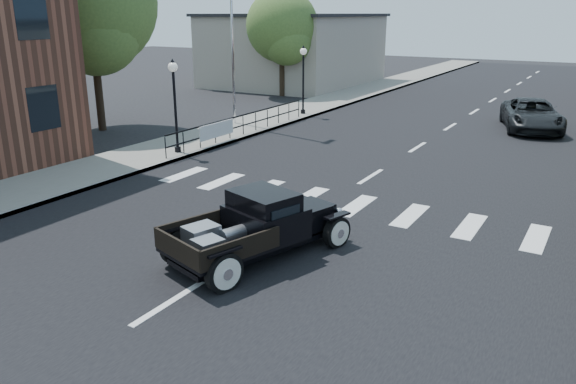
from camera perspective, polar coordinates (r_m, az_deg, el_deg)
The scene contains 13 objects.
ground at distance 13.28m, azimuth -3.27°, elevation -5.82°, with size 120.00×120.00×0.00m, color black.
road at distance 26.53m, azimuth 15.03°, elevation 5.67°, with size 14.00×80.00×0.02m, color black.
road_markings at distance 21.87m, azimuth 11.39°, elevation 3.39°, with size 12.00×60.00×0.06m, color silver, non-canonical shape.
sidewalk_left at distance 29.85m, azimuth -0.94°, elevation 7.71°, with size 3.00×80.00×0.15m, color gray.
low_building_left at distance 43.98m, azimuth 0.67°, elevation 14.15°, with size 10.00×12.00×5.00m, color #A29988.
railing at distance 24.98m, azimuth -4.59°, elevation 7.00°, with size 0.08×10.00×1.00m, color black, non-canonical shape.
banner at distance 23.40m, azimuth -7.22°, elevation 5.67°, with size 0.04×2.20×0.60m, color silver, non-canonical shape.
lamp_post_b at distance 21.86m, azimuth -11.39°, elevation 8.52°, with size 0.36×0.36×3.53m, color black, non-canonical shape.
lamp_post_c at distance 29.99m, azimuth 1.56°, elevation 11.30°, with size 0.36×0.36×3.53m, color black, non-canonical shape.
big_tree_near at distance 27.58m, azimuth -19.21°, elevation 14.84°, with size 5.91×5.91×8.68m, color #435E28, non-canonical shape.
big_tree_far at distance 37.50m, azimuth -0.61°, elevation 14.88°, with size 4.62×4.62×6.79m, color #435E28, non-canonical shape.
hotrod_pickup at distance 12.59m, azimuth -3.15°, elevation -3.37°, with size 2.09×4.47×1.55m, color black, non-canonical shape.
second_car at distance 28.85m, azimuth 23.52°, elevation 7.17°, with size 2.37×5.13×1.43m, color black.
Camera 1 is at (6.80, -10.09, 5.32)m, focal length 35.00 mm.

